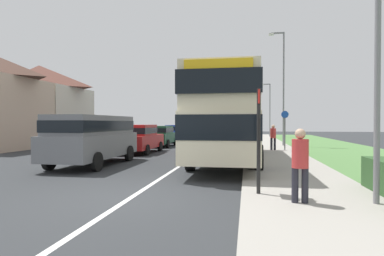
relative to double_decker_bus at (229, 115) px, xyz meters
The scene contains 15 objects.
ground_plane 8.06m from the double_decker_bus, 104.16° to the right, with size 120.00×120.00×0.00m, color #2D3033.
lane_marking_centre 2.90m from the double_decker_bus, 166.09° to the left, with size 0.14×60.00×0.01m, color silver.
pavement_near_side 3.46m from the double_decker_bus, 33.62° to the right, with size 3.20×68.00×0.12m, color #9E998E.
double_decker_bus is the anchor object (origin of this frame).
parked_van_grey 6.06m from the double_decker_bus, 158.18° to the right, with size 2.11×5.34×2.08m.
parked_car_red 6.48m from the double_decker_bus, 148.95° to the left, with size 1.96×4.41×1.67m.
parked_car_dark_green 10.27m from the double_decker_bus, 123.53° to the left, with size 1.99×4.14×1.55m.
parked_car_blue 15.29m from the double_decker_bus, 111.40° to the left, with size 1.96×4.56×1.58m.
pedestrian_at_stop 8.23m from the double_decker_bus, 76.34° to the right, with size 0.34×0.34×1.67m.
pedestrian_walking_away 5.92m from the double_decker_bus, 65.46° to the left, with size 0.34×0.34×1.67m.
bus_stop_sign 7.28m from the double_decker_bus, 81.27° to the right, with size 0.09×0.52×2.60m.
cycle_route_sign 6.44m from the double_decker_bus, 60.68° to the left, with size 0.44×0.08×2.52m.
street_lamp_mid 10.48m from the double_decker_bus, 70.51° to the left, with size 1.14×0.20×8.43m.
street_lamp_far 25.37m from the double_decker_bus, 82.17° to the left, with size 1.14×0.20×6.50m.
house_terrace_far_side 18.35m from the double_decker_bus, 157.09° to the left, with size 7.07×12.46×6.74m.
Camera 1 is at (2.73, -7.37, 1.79)m, focal length 30.12 mm.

